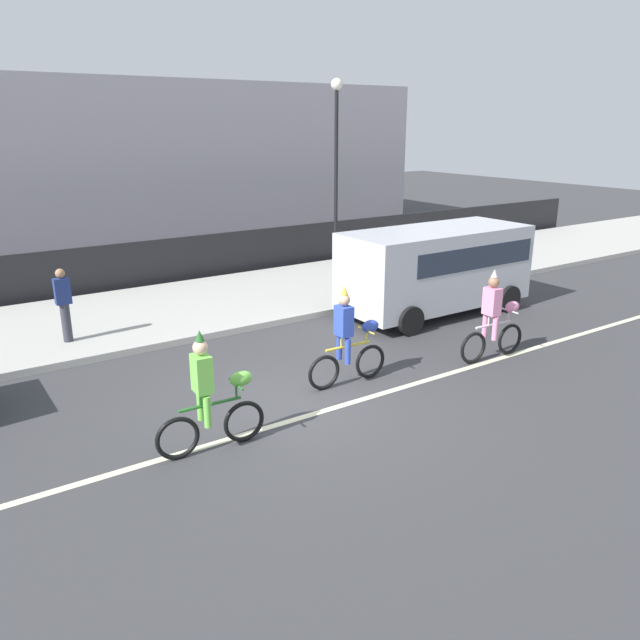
{
  "coord_description": "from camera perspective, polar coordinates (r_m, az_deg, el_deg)",
  "views": [
    {
      "loc": [
        -5.24,
        -8.5,
        4.71
      ],
      "look_at": [
        1.28,
        1.2,
        1.0
      ],
      "focal_mm": 35.0,
      "sensor_mm": 36.0,
      "label": 1
    }
  ],
  "objects": [
    {
      "name": "fence_line",
      "position": [
        19.08,
        -17.25,
        4.68
      ],
      "size": [
        40.0,
        0.08,
        1.4
      ],
      "primitive_type": "cube",
      "color": "black",
      "rests_on": "ground"
    },
    {
      "name": "road_centre_line",
      "position": [
        10.66,
        -0.62,
        -8.59
      ],
      "size": [
        36.0,
        0.14,
        0.01
      ],
      "primitive_type": "cube",
      "color": "beige",
      "rests_on": "ground"
    },
    {
      "name": "street_lamp_post",
      "position": [
        20.36,
        1.49,
        15.56
      ],
      "size": [
        0.36,
        0.36,
        5.86
      ],
      "color": "black",
      "rests_on": "sidewalk_curb"
    },
    {
      "name": "parked_van_silver",
      "position": [
        16.17,
        10.7,
        5.04
      ],
      "size": [
        5.0,
        2.22,
        2.18
      ],
      "color": "silver",
      "rests_on": "ground"
    },
    {
      "name": "pedestrian_onlooker",
      "position": [
        14.45,
        -22.37,
        1.43
      ],
      "size": [
        0.32,
        0.2,
        1.62
      ],
      "color": "#33333D",
      "rests_on": "sidewalk_curb"
    },
    {
      "name": "parade_cyclist_lime",
      "position": [
        9.37,
        -9.95,
        -7.08
      ],
      "size": [
        1.72,
        0.5,
        1.92
      ],
      "color": "black",
      "rests_on": "ground"
    },
    {
      "name": "parade_cyclist_pink",
      "position": [
        13.28,
        15.66,
        -0.0
      ],
      "size": [
        1.72,
        0.5,
        1.92
      ],
      "color": "black",
      "rests_on": "ground"
    },
    {
      "name": "parade_cyclist_cobalt",
      "position": [
        11.56,
        2.63,
        -1.96
      ],
      "size": [
        1.72,
        0.5,
        1.92
      ],
      "color": "black",
      "rests_on": "ground"
    },
    {
      "name": "ground_plane",
      "position": [
        11.04,
        -2.06,
        -7.65
      ],
      "size": [
        80.0,
        80.0,
        0.0
      ],
      "primitive_type": "plane",
      "color": "#38383A"
    },
    {
      "name": "building_backdrop",
      "position": [
        27.19,
        -21.97,
        13.03
      ],
      "size": [
        28.0,
        8.0,
        6.25
      ],
      "primitive_type": "cube",
      "color": "#99939E",
      "rests_on": "ground"
    },
    {
      "name": "sidewalk_curb",
      "position": [
        16.56,
        -14.06,
        0.8
      ],
      "size": [
        60.0,
        5.0,
        0.15
      ],
      "primitive_type": "cube",
      "color": "#ADAAA3",
      "rests_on": "ground"
    }
  ]
}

